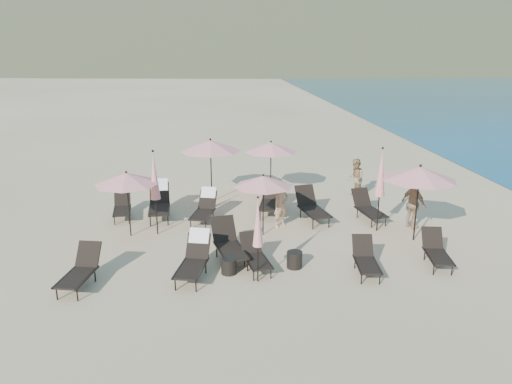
{
  "coord_description": "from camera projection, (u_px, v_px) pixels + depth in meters",
  "views": [
    {
      "loc": [
        -2.5,
        -12.38,
        5.89
      ],
      "look_at": [
        -0.93,
        3.5,
        1.1
      ],
      "focal_mm": 35.0,
      "sensor_mm": 36.0,
      "label": 1
    }
  ],
  "objects": [
    {
      "name": "side_table_1",
      "position": [
        295.0,
        260.0,
        13.56
      ],
      "size": [
        0.43,
        0.43,
        0.46
      ],
      "primitive_type": "cylinder",
      "color": "black",
      "rests_on": "ground"
    },
    {
      "name": "lounger_3",
      "position": [
        255.0,
        255.0,
        13.44
      ],
      "size": [
        0.81,
        1.56,
        0.85
      ],
      "rotation": [
        0.0,
        0.0,
        0.18
      ],
      "color": "black",
      "rests_on": "ground"
    },
    {
      "name": "beachgoer_c",
      "position": [
        414.0,
        204.0,
        16.3
      ],
      "size": [
        0.77,
        1.05,
        1.65
      ],
      "primitive_type": "imported",
      "rotation": [
        0.0,
        0.0,
        2.0
      ],
      "color": "tan",
      "rests_on": "ground"
    },
    {
      "name": "umbrella_closed_2",
      "position": [
        154.0,
        176.0,
        15.45
      ],
      "size": [
        0.32,
        0.32,
        2.75
      ],
      "color": "black",
      "rests_on": "ground"
    },
    {
      "name": "umbrella_open_0",
      "position": [
        127.0,
        179.0,
        15.32
      ],
      "size": [
        1.98,
        1.98,
        2.13
      ],
      "color": "black",
      "rests_on": "ground"
    },
    {
      "name": "lounger_7",
      "position": [
        159.0,
        201.0,
        17.47
      ],
      "size": [
        0.8,
        1.94,
        1.19
      ],
      "rotation": [
        0.0,
        0.0,
        0.06
      ],
      "color": "black",
      "rests_on": "ground"
    },
    {
      "name": "umbrella_closed_1",
      "position": [
        381.0,
        173.0,
        15.72
      ],
      "size": [
        0.33,
        0.33,
        2.78
      ],
      "color": "black",
      "rests_on": "ground"
    },
    {
      "name": "umbrella_open_2",
      "position": [
        420.0,
        173.0,
        14.91
      ],
      "size": [
        2.25,
        2.25,
        2.42
      ],
      "color": "black",
      "rests_on": "ground"
    },
    {
      "name": "lounger_10",
      "position": [
        311.0,
        206.0,
        17.13
      ],
      "size": [
        1.01,
        1.92,
        1.05
      ],
      "rotation": [
        0.0,
        0.0,
        0.18
      ],
      "color": "black",
      "rests_on": "ground"
    },
    {
      "name": "lounger_2",
      "position": [
        229.0,
        243.0,
        13.96
      ],
      "size": [
        1.07,
        1.94,
        1.06
      ],
      "rotation": [
        0.0,
        0.0,
        0.21
      ],
      "color": "black",
      "rests_on": "ground"
    },
    {
      "name": "lounger_1",
      "position": [
        194.0,
        257.0,
        13.02
      ],
      "size": [
        1.01,
        1.83,
        1.08
      ],
      "rotation": [
        0.0,
        0.0,
        -0.24
      ],
      "color": "black",
      "rests_on": "ground"
    },
    {
      "name": "lounger_9",
      "position": [
        271.0,
        200.0,
        17.84
      ],
      "size": [
        1.07,
        1.93,
        1.05
      ],
      "rotation": [
        0.0,
        0.0,
        -0.22
      ],
      "color": "black",
      "rests_on": "ground"
    },
    {
      "name": "umbrella_open_3",
      "position": [
        210.0,
        146.0,
        18.66
      ],
      "size": [
        2.3,
        2.3,
        2.47
      ],
      "color": "black",
      "rests_on": "ground"
    },
    {
      "name": "lounger_6",
      "position": [
        122.0,
        206.0,
        17.4
      ],
      "size": [
        0.73,
        1.56,
        0.87
      ],
      "rotation": [
        0.0,
        0.0,
        0.11
      ],
      "color": "black",
      "rests_on": "ground"
    },
    {
      "name": "lounger_11",
      "position": [
        368.0,
        207.0,
        17.19
      ],
      "size": [
        0.91,
        1.73,
        0.95
      ],
      "rotation": [
        0.0,
        0.0,
        0.18
      ],
      "color": "black",
      "rests_on": "ground"
    },
    {
      "name": "lounger_8",
      "position": [
        205.0,
        207.0,
        17.05
      ],
      "size": [
        1.01,
        1.75,
        1.03
      ],
      "rotation": [
        0.0,
        0.0,
        -0.27
      ],
      "color": "black",
      "rests_on": "ground"
    },
    {
      "name": "lounger_4",
      "position": [
        366.0,
        259.0,
        13.22
      ],
      "size": [
        0.72,
        1.53,
        0.85
      ],
      "rotation": [
        0.0,
        0.0,
        -0.11
      ],
      "color": "black",
      "rests_on": "ground"
    },
    {
      "name": "beachgoer_a",
      "position": [
        281.0,
        204.0,
        16.43
      ],
      "size": [
        0.68,
        0.61,
        1.55
      ],
      "primitive_type": "imported",
      "rotation": [
        0.0,
        0.0,
        0.54
      ],
      "color": "tan",
      "rests_on": "ground"
    },
    {
      "name": "side_table_0",
      "position": [
        229.0,
        266.0,
        13.22
      ],
      "size": [
        0.42,
        0.42,
        0.42
      ],
      "primitive_type": "cylinder",
      "color": "black",
      "rests_on": "ground"
    },
    {
      "name": "hotel_skyline",
      "position": [
        26.0,
        5.0,
        256.5
      ],
      "size": [
        109.0,
        82.0,
        55.0
      ],
      "color": "beige",
      "rests_on": "ground"
    },
    {
      "name": "ground",
      "position": [
        302.0,
        266.0,
        13.73
      ],
      "size": [
        800.0,
        800.0,
        0.0
      ],
      "primitive_type": "plane",
      "color": "#D6BA8C",
      "rests_on": "ground"
    },
    {
      "name": "lounger_0",
      "position": [
        80.0,
        270.0,
        12.48
      ],
      "size": [
        0.94,
        1.72,
        0.94
      ],
      "rotation": [
        0.0,
        0.0,
        -0.21
      ],
      "color": "black",
      "rests_on": "ground"
    },
    {
      "name": "umbrella_open_4",
      "position": [
        271.0,
        147.0,
        19.37
      ],
      "size": [
        2.1,
        2.1,
        2.26
      ],
      "color": "black",
      "rests_on": "ground"
    },
    {
      "name": "beachgoer_b",
      "position": [
        355.0,
        179.0,
        19.54
      ],
      "size": [
        0.63,
        0.79,
        1.56
      ],
      "primitive_type": "imported",
      "rotation": [
        0.0,
        0.0,
        -1.63
      ],
      "color": "#9C7750",
      "rests_on": "ground"
    },
    {
      "name": "umbrella_closed_0",
      "position": [
        258.0,
        223.0,
        12.37
      ],
      "size": [
        0.27,
        0.27,
        2.3
      ],
      "color": "black",
      "rests_on": "ground"
    },
    {
      "name": "umbrella_open_1",
      "position": [
        263.0,
        181.0,
        15.44
      ],
      "size": [
        1.87,
        1.87,
        2.01
      ],
      "color": "black",
      "rests_on": "ground"
    },
    {
      "name": "volcanic_headland",
      "position": [
        327.0,
        7.0,
        301.24
      ],
      "size": [
        690.0,
        690.0,
        55.0
      ],
      "color": "brown",
      "rests_on": "ground"
    },
    {
      "name": "lounger_5",
      "position": [
        436.0,
        250.0,
        13.72
      ],
      "size": [
        0.81,
        1.58,
        0.87
      ],
      "rotation": [
        0.0,
        0.0,
        -0.16
      ],
      "color": "black",
      "rests_on": "ground"
    }
  ]
}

